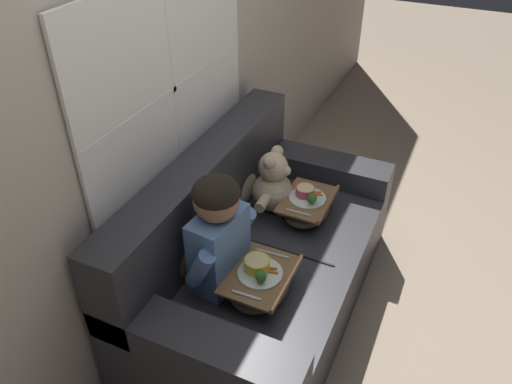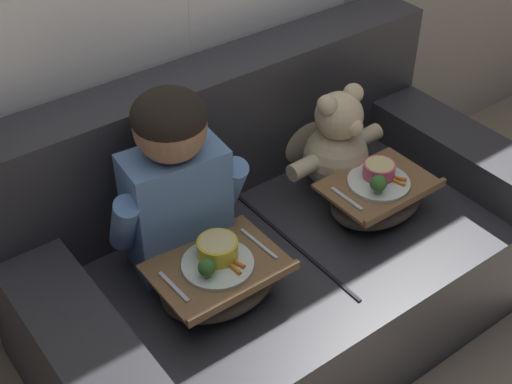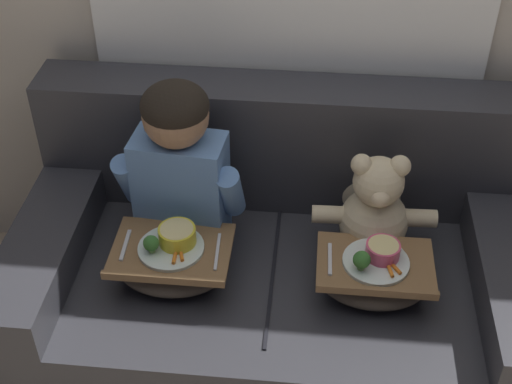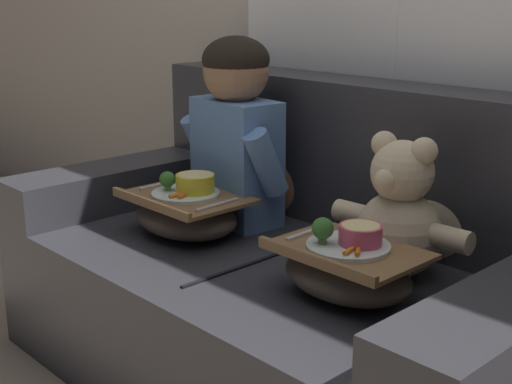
# 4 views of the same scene
# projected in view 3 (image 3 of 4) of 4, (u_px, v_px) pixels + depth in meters

# --- Properties ---
(ground_plane) EXTENTS (14.00, 14.00, 0.00)m
(ground_plane) POSITION_uv_depth(u_px,v_px,m) (272.00, 346.00, 2.73)
(ground_plane) COLOR tan
(couch) EXTENTS (1.76, 0.98, 0.92)m
(couch) POSITION_uv_depth(u_px,v_px,m) (275.00, 273.00, 2.58)
(couch) COLOR #2D2D33
(couch) RESTS_ON ground_plane
(throw_pillow_behind_child) EXTENTS (0.33, 0.16, 0.35)m
(throw_pillow_behind_child) POSITION_uv_depth(u_px,v_px,m) (192.00, 167.00, 2.62)
(throw_pillow_behind_child) COLOR #B2754C
(throw_pillow_behind_child) RESTS_ON couch
(throw_pillow_behind_teddy) EXTENTS (0.31, 0.15, 0.32)m
(throw_pillow_behind_teddy) POSITION_uv_depth(u_px,v_px,m) (373.00, 178.00, 2.57)
(throw_pillow_behind_teddy) COLOR #C1B293
(throw_pillow_behind_teddy) RESTS_ON couch
(child_figure) EXTENTS (0.45, 0.23, 0.62)m
(child_figure) POSITION_uv_depth(u_px,v_px,m) (179.00, 158.00, 2.36)
(child_figure) COLOR #5B84BC
(child_figure) RESTS_ON couch
(teddy_bear) EXTENTS (0.42, 0.29, 0.39)m
(teddy_bear) POSITION_uv_depth(u_px,v_px,m) (375.00, 212.00, 2.41)
(teddy_bear) COLOR beige
(teddy_bear) RESTS_ON couch
(lap_tray_child) EXTENTS (0.39, 0.29, 0.20)m
(lap_tray_child) POSITION_uv_depth(u_px,v_px,m) (173.00, 261.00, 2.35)
(lap_tray_child) COLOR #473D33
(lap_tray_child) RESTS_ON child_figure
(lap_tray_teddy) EXTENTS (0.37, 0.27, 0.21)m
(lap_tray_teddy) POSITION_uv_depth(u_px,v_px,m) (374.00, 275.00, 2.30)
(lap_tray_teddy) COLOR #473D33
(lap_tray_teddy) RESTS_ON teddy_bear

